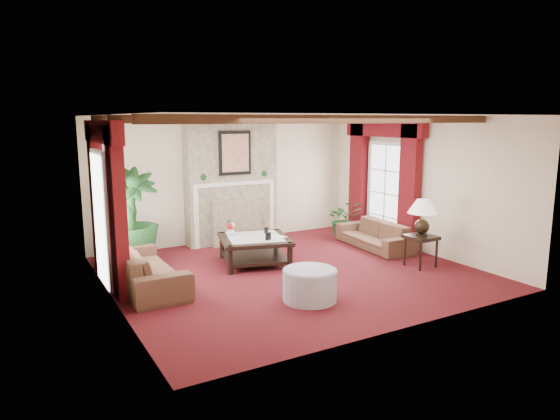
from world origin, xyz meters
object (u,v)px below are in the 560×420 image
sofa_right (375,231)px  sofa_left (145,260)px  coffee_table (255,250)px  potted_palm (132,238)px  side_table (421,251)px  ottoman (310,285)px

sofa_right → sofa_left: bearing=-84.8°
coffee_table → potted_palm: bearing=166.7°
sofa_left → coffee_table: 2.11m
coffee_table → side_table: 3.03m
sofa_right → potted_palm: size_ratio=1.06×
coffee_table → side_table: (2.55, -1.64, 0.04)m
ottoman → coffee_table: bearing=86.0°
side_table → potted_palm: bearing=148.9°
coffee_table → side_table: size_ratio=2.13×
potted_palm → side_table: potted_palm is taller
coffee_table → ottoman: (-0.15, -2.10, -0.02)m
sofa_left → ottoman: sofa_left is taller
sofa_right → potted_palm: potted_palm is taller
potted_palm → ottoman: bearing=-60.2°
sofa_right → ottoman: (-2.84, -1.92, -0.13)m
sofa_right → side_table: (-0.15, -1.45, -0.08)m
potted_palm → coffee_table: 2.27m
sofa_left → side_table: (4.63, -1.35, -0.14)m
coffee_table → ottoman: coffee_table is taller
sofa_right → side_table: size_ratio=3.32×
sofa_left → sofa_right: size_ratio=1.14×
potted_palm → side_table: (4.52, -2.73, -0.21)m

